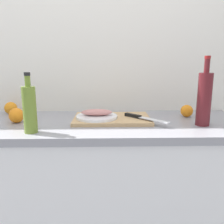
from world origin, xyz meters
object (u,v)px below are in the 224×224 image
object	(u,v)px
white_plate	(97,117)
fish_fillet	(97,112)
cutting_board	(112,119)
wine_bottle	(204,98)
chef_knife	(140,117)
olive_oil_bottle	(30,108)
orange_0	(11,108)

from	to	relation	value
white_plate	fish_fillet	bearing A→B (deg)	-90.00
cutting_board	wine_bottle	world-z (taller)	wine_bottle
cutting_board	chef_knife	bearing A→B (deg)	-15.63
cutting_board	chef_knife	size ratio (longest dim) A/B	1.94
white_plate	wine_bottle	distance (m)	0.59
cutting_board	olive_oil_bottle	size ratio (longest dim) A/B	1.52
wine_bottle	olive_oil_bottle	bearing A→B (deg)	-172.80
olive_oil_bottle	wine_bottle	distance (m)	0.89
white_plate	chef_knife	xyz separation A→B (m)	(0.25, -0.02, 0.00)
white_plate	fish_fillet	world-z (taller)	fish_fillet
wine_bottle	orange_0	size ratio (longest dim) A/B	4.55
chef_knife	olive_oil_bottle	distance (m)	0.59
chef_knife	orange_0	distance (m)	0.84
cutting_board	fish_fillet	world-z (taller)	fish_fillet
orange_0	white_plate	bearing A→B (deg)	-19.70
chef_knife	wine_bottle	distance (m)	0.35
fish_fillet	wine_bottle	world-z (taller)	wine_bottle
cutting_board	orange_0	xyz separation A→B (m)	(-0.65, 0.18, 0.03)
cutting_board	chef_knife	distance (m)	0.17
fish_fillet	olive_oil_bottle	distance (m)	0.38
chef_knife	olive_oil_bottle	world-z (taller)	olive_oil_bottle
fish_fillet	wine_bottle	distance (m)	0.59
orange_0	olive_oil_bottle	bearing A→B (deg)	-57.92
cutting_board	chef_knife	world-z (taller)	chef_knife
fish_fillet	cutting_board	bearing A→B (deg)	12.70
fish_fillet	chef_knife	bearing A→B (deg)	-5.69
olive_oil_bottle	wine_bottle	xyz separation A→B (m)	(0.88, 0.11, 0.03)
olive_oil_bottle	orange_0	xyz separation A→B (m)	(-0.26, 0.41, -0.08)
cutting_board	white_plate	distance (m)	0.09
wine_bottle	white_plate	bearing A→B (deg)	170.37
white_plate	wine_bottle	bearing A→B (deg)	-9.63
wine_bottle	orange_0	world-z (taller)	wine_bottle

